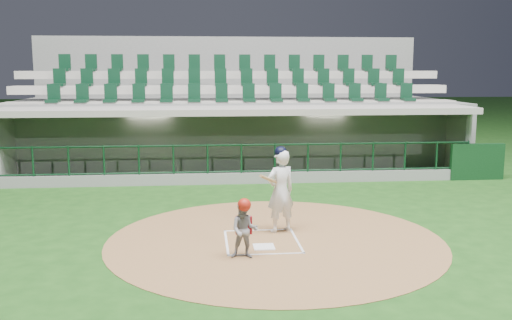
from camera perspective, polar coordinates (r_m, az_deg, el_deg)
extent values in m
plane|color=#163F12|center=(12.49, 0.44, -7.80)|extent=(120.00, 120.00, 0.00)
cylinder|color=brown|center=(12.33, 1.94, -8.00)|extent=(7.20, 7.20, 0.01)
cube|color=white|center=(11.82, 0.79, -8.68)|extent=(0.43, 0.43, 0.02)
cube|color=white|center=(12.15, -2.97, -8.22)|extent=(0.05, 1.80, 0.01)
cube|color=silver|center=(12.30, 4.10, -8.01)|extent=(0.05, 1.80, 0.01)
cube|color=white|center=(13.01, 0.20, -7.03)|extent=(1.55, 0.05, 0.01)
cube|color=white|center=(11.40, 1.04, -9.39)|extent=(1.55, 0.05, 0.01)
cube|color=slate|center=(19.87, -1.76, -3.05)|extent=(15.00, 3.00, 0.10)
cube|color=slate|center=(21.21, -2.05, 1.56)|extent=(15.00, 0.20, 2.70)
cube|color=#A09D8D|center=(21.06, -2.04, 2.19)|extent=(13.50, 0.04, 0.90)
cube|color=gray|center=(20.57, -23.12, 0.60)|extent=(0.20, 3.00, 2.70)
cube|color=slate|center=(21.44, 18.65, 1.17)|extent=(0.20, 3.00, 2.70)
cube|color=gray|center=(19.23, -1.75, 5.13)|extent=(15.40, 3.50, 0.20)
cube|color=slate|center=(18.22, -1.46, -1.92)|extent=(15.00, 0.15, 0.40)
cube|color=black|center=(17.98, -1.48, 3.01)|extent=(15.00, 0.01, 0.95)
cube|color=brown|center=(20.85, -1.95, -1.70)|extent=(12.75, 0.40, 0.45)
cube|color=white|center=(19.53, -10.65, 4.65)|extent=(1.30, 0.35, 0.04)
cube|color=white|center=(19.90, 6.89, 4.82)|extent=(1.30, 0.35, 0.04)
cube|color=black|center=(20.18, 21.23, -0.16)|extent=(1.80, 0.18, 1.20)
imported|color=maroon|center=(20.83, -15.43, -0.48)|extent=(1.08, 0.71, 1.57)
imported|color=#B21C13|center=(20.38, -5.92, -0.20)|extent=(1.09, 0.76, 1.71)
imported|color=#A21116|center=(20.38, 1.98, 0.06)|extent=(1.02, 0.78, 1.86)
imported|color=maroon|center=(21.21, 11.54, 0.11)|extent=(1.72, 1.04, 1.77)
cube|color=slate|center=(22.81, -2.30, 2.85)|extent=(17.00, 6.50, 2.50)
cube|color=#9C978D|center=(21.22, -2.10, 5.50)|extent=(16.60, 0.95, 0.30)
cube|color=#A7A097|center=(22.14, -2.25, 7.07)|extent=(16.60, 0.95, 0.30)
cube|color=#9B968C|center=(23.07, -2.39, 8.52)|extent=(16.60, 0.95, 0.30)
cube|color=slate|center=(26.04, -2.73, 6.66)|extent=(17.00, 0.25, 5.05)
imported|color=white|center=(12.71, 2.46, -3.13)|extent=(0.79, 0.67, 1.86)
sphere|color=black|center=(12.55, 2.49, 0.75)|extent=(0.28, 0.28, 0.28)
cylinder|color=#A97F4D|center=(12.37, 1.48, -2.00)|extent=(0.58, 0.79, 0.39)
imported|color=gray|center=(11.05, -1.17, -7.04)|extent=(0.59, 0.48, 1.10)
sphere|color=#A41E11|center=(10.92, -1.18, -4.52)|extent=(0.26, 0.26, 0.26)
cube|color=maroon|center=(11.17, -1.23, -6.54)|extent=(0.32, 0.10, 0.35)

